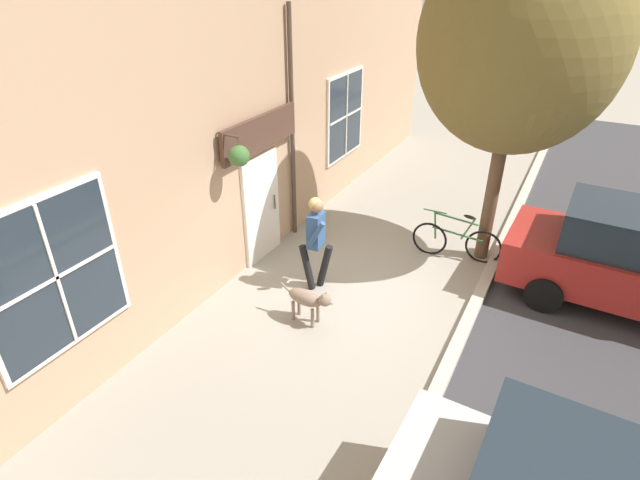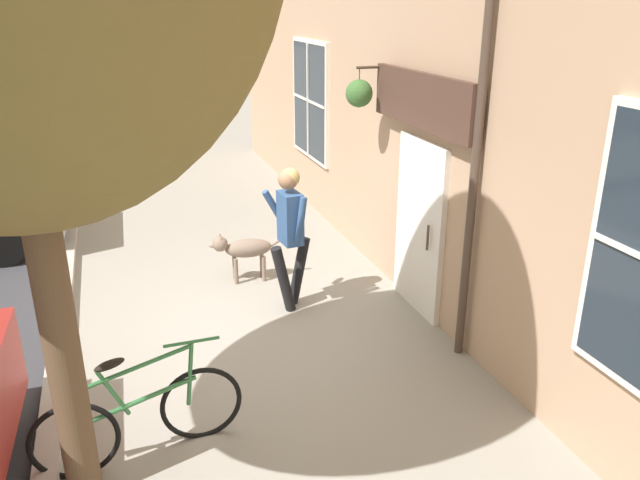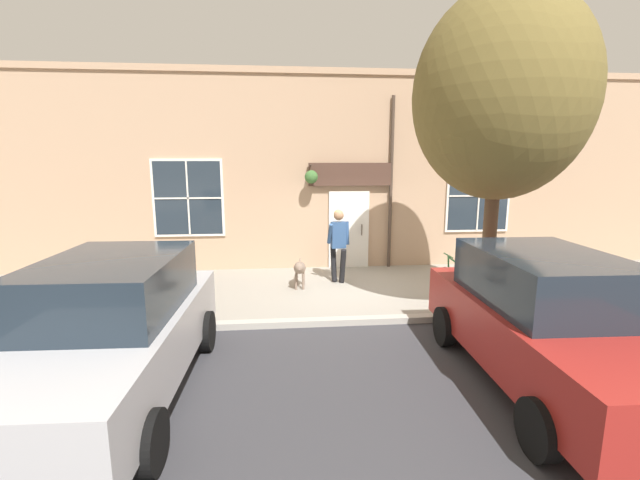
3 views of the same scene
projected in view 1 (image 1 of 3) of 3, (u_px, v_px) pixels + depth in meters
The scene contains 6 objects.
ground_plane at pixel (359, 287), 9.10m from camera, with size 90.00×90.00×0.00m, color gray.
storefront_facade at pixel (244, 128), 8.78m from camera, with size 0.95×18.00×5.25m.
pedestrian_walking at pixel (316, 235), 8.59m from camera, with size 0.57×0.55×1.78m.
dog_on_leash at pixel (309, 299), 8.00m from camera, with size 1.03×0.32×0.70m.
street_tree_by_curb at pixel (522, 48), 8.04m from camera, with size 3.36×3.02×5.91m.
leaning_bicycle at pixel (456, 241), 9.83m from camera, with size 1.73×0.22×1.00m.
Camera 1 is at (2.93, -6.94, 5.23)m, focal length 28.00 mm.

